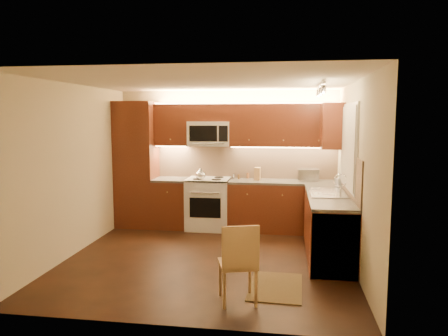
% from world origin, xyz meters
% --- Properties ---
extents(floor, '(4.00, 4.00, 0.01)m').
position_xyz_m(floor, '(0.00, 0.00, 0.00)').
color(floor, black).
rests_on(floor, ground).
extents(ceiling, '(4.00, 4.00, 0.01)m').
position_xyz_m(ceiling, '(0.00, 0.00, 2.50)').
color(ceiling, beige).
rests_on(ceiling, ground).
extents(wall_back, '(4.00, 0.01, 2.50)m').
position_xyz_m(wall_back, '(0.00, 2.00, 1.25)').
color(wall_back, '#BDAF8A').
rests_on(wall_back, ground).
extents(wall_front, '(4.00, 0.01, 2.50)m').
position_xyz_m(wall_front, '(0.00, -2.00, 1.25)').
color(wall_front, '#BDAF8A').
rests_on(wall_front, ground).
extents(wall_left, '(0.01, 4.00, 2.50)m').
position_xyz_m(wall_left, '(-2.00, 0.00, 1.25)').
color(wall_left, '#BDAF8A').
rests_on(wall_left, ground).
extents(wall_right, '(0.01, 4.00, 2.50)m').
position_xyz_m(wall_right, '(2.00, 0.00, 1.25)').
color(wall_right, '#BDAF8A').
rests_on(wall_right, ground).
extents(pantry, '(0.70, 0.60, 2.30)m').
position_xyz_m(pantry, '(-1.65, 1.70, 1.15)').
color(pantry, '#4A1C10').
rests_on(pantry, floor).
extents(base_cab_back_left, '(0.62, 0.60, 0.86)m').
position_xyz_m(base_cab_back_left, '(-0.99, 1.70, 0.43)').
color(base_cab_back_left, '#4A1C10').
rests_on(base_cab_back_left, floor).
extents(counter_back_left, '(0.62, 0.60, 0.04)m').
position_xyz_m(counter_back_left, '(-0.99, 1.70, 0.88)').
color(counter_back_left, '#373632').
rests_on(counter_back_left, base_cab_back_left).
extents(base_cab_back_right, '(1.92, 0.60, 0.86)m').
position_xyz_m(base_cab_back_right, '(1.04, 1.70, 0.43)').
color(base_cab_back_right, '#4A1C10').
rests_on(base_cab_back_right, floor).
extents(counter_back_right, '(1.92, 0.60, 0.04)m').
position_xyz_m(counter_back_right, '(1.04, 1.70, 0.88)').
color(counter_back_right, '#373632').
rests_on(counter_back_right, base_cab_back_right).
extents(base_cab_right, '(0.60, 2.00, 0.86)m').
position_xyz_m(base_cab_right, '(1.70, 0.40, 0.43)').
color(base_cab_right, '#4A1C10').
rests_on(base_cab_right, floor).
extents(counter_right, '(0.60, 2.00, 0.04)m').
position_xyz_m(counter_right, '(1.70, 0.40, 0.88)').
color(counter_right, '#373632').
rests_on(counter_right, base_cab_right).
extents(dishwasher, '(0.58, 0.60, 0.84)m').
position_xyz_m(dishwasher, '(1.70, -0.30, 0.43)').
color(dishwasher, silver).
rests_on(dishwasher, floor).
extents(backsplash_back, '(3.30, 0.02, 0.60)m').
position_xyz_m(backsplash_back, '(0.35, 1.99, 1.20)').
color(backsplash_back, tan).
rests_on(backsplash_back, wall_back).
extents(backsplash_right, '(0.02, 2.00, 0.60)m').
position_xyz_m(backsplash_right, '(1.99, 0.40, 1.20)').
color(backsplash_right, tan).
rests_on(backsplash_right, wall_right).
extents(upper_cab_back_left, '(0.62, 0.35, 0.75)m').
position_xyz_m(upper_cab_back_left, '(-0.99, 1.82, 1.88)').
color(upper_cab_back_left, '#4A1C10').
rests_on(upper_cab_back_left, wall_back).
extents(upper_cab_back_right, '(1.92, 0.35, 0.75)m').
position_xyz_m(upper_cab_back_right, '(1.04, 1.82, 1.88)').
color(upper_cab_back_right, '#4A1C10').
rests_on(upper_cab_back_right, wall_back).
extents(upper_cab_bridge, '(0.76, 0.35, 0.31)m').
position_xyz_m(upper_cab_bridge, '(-0.30, 1.82, 2.09)').
color(upper_cab_bridge, '#4A1C10').
rests_on(upper_cab_bridge, wall_back).
extents(upper_cab_right_corner, '(0.35, 0.50, 0.75)m').
position_xyz_m(upper_cab_right_corner, '(1.82, 1.40, 1.88)').
color(upper_cab_right_corner, '#4A1C10').
rests_on(upper_cab_right_corner, wall_right).
extents(stove, '(0.76, 0.65, 0.92)m').
position_xyz_m(stove, '(-0.30, 1.68, 0.46)').
color(stove, silver).
rests_on(stove, floor).
extents(microwave, '(0.76, 0.38, 0.44)m').
position_xyz_m(microwave, '(-0.30, 1.81, 1.72)').
color(microwave, silver).
rests_on(microwave, wall_back).
extents(window_frame, '(0.03, 1.44, 1.24)m').
position_xyz_m(window_frame, '(1.99, 0.55, 1.60)').
color(window_frame, silver).
rests_on(window_frame, wall_right).
extents(window_blinds, '(0.02, 1.36, 1.16)m').
position_xyz_m(window_blinds, '(1.97, 0.55, 1.60)').
color(window_blinds, silver).
rests_on(window_blinds, wall_right).
extents(sink, '(0.52, 0.86, 0.15)m').
position_xyz_m(sink, '(1.70, 0.55, 0.98)').
color(sink, silver).
rests_on(sink, counter_right).
extents(faucet, '(0.20, 0.04, 0.30)m').
position_xyz_m(faucet, '(1.88, 0.55, 1.05)').
color(faucet, silver).
rests_on(faucet, counter_right).
extents(track_light_bar, '(0.04, 1.20, 0.03)m').
position_xyz_m(track_light_bar, '(1.55, 0.40, 2.46)').
color(track_light_bar, silver).
rests_on(track_light_bar, ceiling).
extents(kettle, '(0.24, 0.24, 0.21)m').
position_xyz_m(kettle, '(-0.41, 1.51, 1.03)').
color(kettle, silver).
rests_on(kettle, stove).
extents(toaster_oven, '(0.36, 0.27, 0.21)m').
position_xyz_m(toaster_oven, '(1.47, 1.78, 1.01)').
color(toaster_oven, silver).
rests_on(toaster_oven, counter_back_right).
extents(knife_block, '(0.11, 0.17, 0.22)m').
position_xyz_m(knife_block, '(0.58, 1.77, 1.01)').
color(knife_block, tan).
rests_on(knife_block, counter_back_right).
extents(spice_jar_a, '(0.05, 0.05, 0.08)m').
position_xyz_m(spice_jar_a, '(0.14, 1.86, 0.94)').
color(spice_jar_a, silver).
rests_on(spice_jar_a, counter_back_right).
extents(spice_jar_b, '(0.04, 0.04, 0.08)m').
position_xyz_m(spice_jar_b, '(0.23, 1.83, 0.94)').
color(spice_jar_b, brown).
rests_on(spice_jar_b, counter_back_right).
extents(spice_jar_c, '(0.05, 0.05, 0.08)m').
position_xyz_m(spice_jar_c, '(0.14, 1.93, 0.94)').
color(spice_jar_c, silver).
rests_on(spice_jar_c, counter_back_right).
extents(spice_jar_d, '(0.06, 0.06, 0.10)m').
position_xyz_m(spice_jar_d, '(0.39, 1.94, 0.95)').
color(spice_jar_d, '#9A5B2E').
rests_on(spice_jar_d, counter_back_right).
extents(soap_bottle, '(0.11, 0.11, 0.19)m').
position_xyz_m(soap_bottle, '(1.94, 1.25, 1.00)').
color(soap_bottle, white).
rests_on(soap_bottle, counter_right).
extents(rug, '(0.65, 0.95, 0.01)m').
position_xyz_m(rug, '(0.99, -0.90, 0.01)').
color(rug, black).
rests_on(rug, floor).
extents(dining_chair, '(0.49, 0.49, 0.90)m').
position_xyz_m(dining_chair, '(0.58, -1.35, 0.45)').
color(dining_chair, tan).
rests_on(dining_chair, floor).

